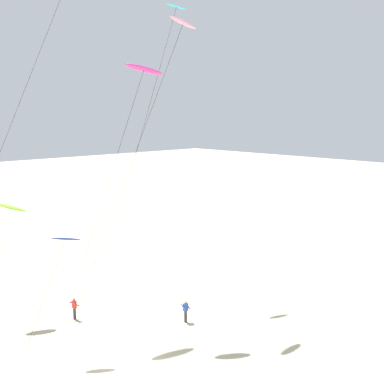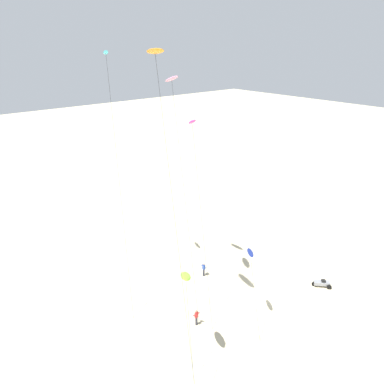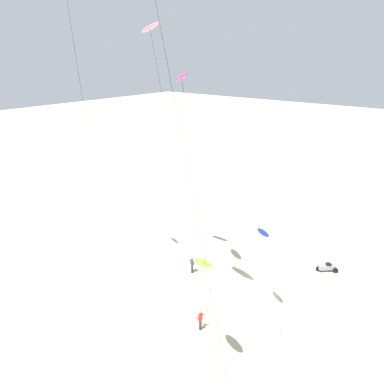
% 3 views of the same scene
% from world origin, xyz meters
% --- Properties ---
extents(ground_plane, '(260.00, 260.00, 0.00)m').
position_xyz_m(ground_plane, '(0.00, 0.00, 0.00)').
color(ground_plane, beige).
extents(kite_pink, '(3.90, 9.29, 22.39)m').
position_xyz_m(kite_pink, '(-5.27, 8.99, 21.54)').
color(kite_pink, pink).
rests_on(kite_pink, ground).
extents(kite_cyan, '(3.50, 7.76, 24.57)m').
position_xyz_m(kite_cyan, '(-10.15, 12.40, 23.04)').
color(kite_cyan, '#33BFE0').
rests_on(kite_cyan, ground).
extents(kite_navy, '(1.91, 3.63, 7.73)m').
position_xyz_m(kite_navy, '(-4.75, -1.43, 7.38)').
color(kite_navy, navy).
rests_on(kite_navy, ground).
extents(kite_lime, '(1.92, 3.20, 8.96)m').
position_xyz_m(kite_lime, '(-12.48, -1.64, 8.43)').
color(kite_lime, '#8CD833').
rests_on(kite_lime, ground).
extents(kite_magenta, '(3.60, 7.12, 18.98)m').
position_xyz_m(kite_magenta, '(-5.60, 5.63, 18.20)').
color(kite_magenta, '#D8339E').
rests_on(kite_magenta, ground).
extents(kite_flyer_nearest, '(0.56, 0.58, 1.67)m').
position_xyz_m(kite_flyer_nearest, '(-2.70, 7.02, 0.89)').
color(kite_flyer_nearest, '#33333D').
rests_on(kite_flyer_nearest, ground).
extents(kite_flyer_middle, '(0.59, 0.56, 1.67)m').
position_xyz_m(kite_flyer_middle, '(-8.80, 1.28, 0.89)').
color(kite_flyer_middle, '#33333D').
rests_on(kite_flyer_middle, ground).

